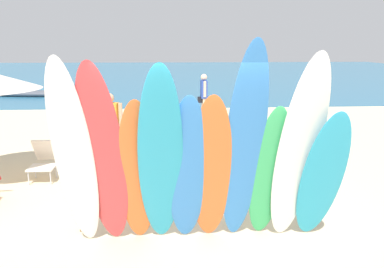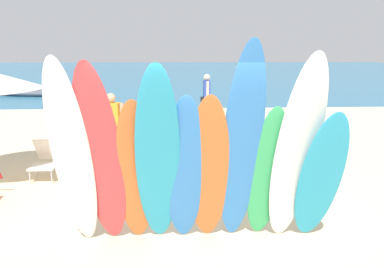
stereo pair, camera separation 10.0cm
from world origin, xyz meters
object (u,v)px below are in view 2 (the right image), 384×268
object	(u,v)px
surfboard_teal_9	(320,180)
beach_chair_red	(46,158)
surfboard_red_1	(101,161)
surfboard_rack	(196,190)
surfboard_white_0	(72,160)
surfboard_orange_2	(135,175)
surfboard_orange_5	(209,173)
beachgoer_strolling	(207,94)
distant_boat	(35,93)
surfboard_teal_3	(158,162)
surfboard_blue_6	(241,151)
surfboard_green_7	(266,176)
surfboard_blue_4	(185,173)
beachgoer_by_water	(112,122)
surfboard_white_8	(296,156)

from	to	relation	value
surfboard_teal_9	beach_chair_red	distance (m)	5.41
surfboard_red_1	surfboard_teal_9	bearing A→B (deg)	5.57
surfboard_rack	beach_chair_red	world-z (taller)	beach_chair_red
surfboard_white_0	surfboard_orange_2	xyz separation A→B (m)	(0.76, 0.08, -0.25)
surfboard_orange_2	surfboard_orange_5	world-z (taller)	surfboard_orange_5
beachgoer_strolling	distant_boat	world-z (taller)	beachgoer_strolling
surfboard_red_1	surfboard_teal_3	bearing A→B (deg)	0.84
surfboard_white_0	surfboard_blue_6	xyz separation A→B (m)	(2.11, -0.02, 0.09)
surfboard_orange_5	surfboard_green_7	size ratio (longest dim) A/B	1.08
surfboard_orange_5	surfboard_teal_9	distance (m)	1.46
surfboard_blue_4	surfboard_green_7	distance (m)	1.09
surfboard_white_0	surfboard_red_1	distance (m)	0.35
surfboard_teal_3	beachgoer_by_water	size ratio (longest dim) A/B	1.66
surfboard_blue_4	distant_boat	xyz separation A→B (m)	(-7.58, 15.05, -0.92)
surfboard_red_1	surfboard_white_8	xyz separation A→B (m)	(2.45, -0.05, 0.05)
surfboard_blue_4	surfboard_teal_9	bearing A→B (deg)	-4.30
surfboard_blue_4	beach_chair_red	size ratio (longest dim) A/B	2.79
surfboard_orange_5	beach_chair_red	bearing A→B (deg)	140.78
surfboard_white_8	distant_boat	size ratio (longest dim) A/B	0.62
surfboard_teal_9	distant_boat	distance (m)	17.77
surfboard_white_8	beach_chair_red	world-z (taller)	surfboard_white_8
surfboard_white_0	surfboard_blue_4	xyz separation A→B (m)	(1.40, 0.06, -0.22)
beachgoer_by_water	beach_chair_red	xyz separation A→B (m)	(-1.19, -1.10, -0.50)
surfboard_red_1	surfboard_white_0	bearing A→B (deg)	-171.39
surfboard_teal_3	surfboard_blue_4	xyz separation A→B (m)	(0.34, 0.10, -0.19)
surfboard_red_1	surfboard_blue_6	xyz separation A→B (m)	(1.76, -0.04, 0.12)
surfboard_white_0	surfboard_blue_6	distance (m)	2.11
surfboard_rack	surfboard_red_1	size ratio (longest dim) A/B	1.34
surfboard_red_1	beachgoer_by_water	world-z (taller)	surfboard_red_1
surfboard_blue_6	beach_chair_red	bearing A→B (deg)	137.93
surfboard_blue_4	surfboard_blue_6	size ratio (longest dim) A/B	0.77
surfboard_teal_9	distant_boat	xyz separation A→B (m)	(-9.34, 15.10, -0.82)
surfboard_white_0	surfboard_blue_4	distance (m)	1.42
surfboard_rack	surfboard_white_8	world-z (taller)	surfboard_white_8
surfboard_teal_3	beachgoer_strolling	distance (m)	8.75
surfboard_teal_9	surfboard_orange_2	bearing A→B (deg)	178.67
surfboard_white_8	surfboard_blue_6	bearing A→B (deg)	174.53
surfboard_teal_3	surfboard_white_8	world-z (taller)	surfboard_white_8
surfboard_orange_2	surfboard_white_8	xyz separation A→B (m)	(2.04, -0.11, 0.27)
surfboard_blue_4	beachgoer_by_water	size ratio (longest dim) A/B	1.39
distant_boat	surfboard_orange_2	bearing A→B (deg)	-65.20
surfboard_blue_4	distant_boat	size ratio (longest dim) A/B	0.50
surfboard_teal_9	distant_boat	size ratio (longest dim) A/B	0.46
surfboard_white_0	surfboard_blue_6	bearing A→B (deg)	3.65
surfboard_white_0	surfboard_blue_6	world-z (taller)	surfboard_blue_6
beachgoer_strolling	surfboard_blue_6	bearing A→B (deg)	175.70
surfboard_teal_9	surfboard_blue_4	bearing A→B (deg)	178.76
surfboard_blue_4	beach_chair_red	bearing A→B (deg)	132.31
beach_chair_red	surfboard_orange_2	bearing A→B (deg)	-52.73
surfboard_green_7	beachgoer_strolling	xyz separation A→B (m)	(-0.09, 8.48, -0.04)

